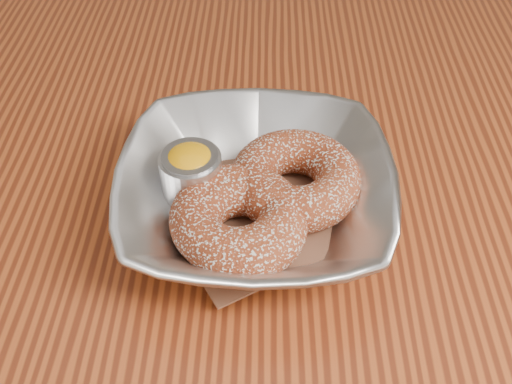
{
  "coord_description": "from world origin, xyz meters",
  "views": [
    {
      "loc": [
        -0.06,
        -0.38,
        1.12
      ],
      "look_at": [
        -0.07,
        -0.03,
        0.78
      ],
      "focal_mm": 42.0,
      "sensor_mm": 36.0,
      "label": 1
    }
  ],
  "objects_px": {
    "donut_extra": "(238,218)",
    "ramekin": "(191,174)",
    "donut_back": "(295,179)",
    "donut_front": "(242,225)",
    "table": "(326,260)",
    "serving_bowl": "(256,194)"
  },
  "relations": [
    {
      "from": "donut_extra",
      "to": "ramekin",
      "type": "xyz_separation_m",
      "value": [
        -0.04,
        0.04,
        0.01
      ]
    },
    {
      "from": "donut_back",
      "to": "donut_front",
      "type": "distance_m",
      "value": 0.07
    },
    {
      "from": "table",
      "to": "donut_extra",
      "type": "height_order",
      "value": "donut_extra"
    },
    {
      "from": "table",
      "to": "donut_extra",
      "type": "relative_size",
      "value": 11.18
    },
    {
      "from": "donut_back",
      "to": "donut_extra",
      "type": "xyz_separation_m",
      "value": [
        -0.05,
        -0.04,
        -0.0
      ]
    },
    {
      "from": "donut_front",
      "to": "donut_back",
      "type": "bearing_deg",
      "value": 49.9
    },
    {
      "from": "donut_front",
      "to": "ramekin",
      "type": "xyz_separation_m",
      "value": [
        -0.04,
        0.05,
        0.01
      ]
    },
    {
      "from": "donut_front",
      "to": "ramekin",
      "type": "relative_size",
      "value": 1.91
    },
    {
      "from": "donut_back",
      "to": "donut_front",
      "type": "relative_size",
      "value": 1.06
    },
    {
      "from": "table",
      "to": "serving_bowl",
      "type": "bearing_deg",
      "value": -154.27
    },
    {
      "from": "donut_front",
      "to": "donut_extra",
      "type": "xyz_separation_m",
      "value": [
        -0.0,
        0.01,
        0.0
      ]
    },
    {
      "from": "table",
      "to": "donut_back",
      "type": "distance_m",
      "value": 0.13
    },
    {
      "from": "donut_back",
      "to": "ramekin",
      "type": "relative_size",
      "value": 2.03
    },
    {
      "from": "donut_extra",
      "to": "ramekin",
      "type": "bearing_deg",
      "value": 134.08
    },
    {
      "from": "table",
      "to": "donut_back",
      "type": "relative_size",
      "value": 10.96
    },
    {
      "from": "serving_bowl",
      "to": "ramekin",
      "type": "height_order",
      "value": "ramekin"
    },
    {
      "from": "table",
      "to": "donut_extra",
      "type": "xyz_separation_m",
      "value": [
        -0.08,
        -0.06,
        0.13
      ]
    },
    {
      "from": "table",
      "to": "donut_back",
      "type": "xyz_separation_m",
      "value": [
        -0.04,
        -0.02,
        0.13
      ]
    },
    {
      "from": "donut_extra",
      "to": "ramekin",
      "type": "distance_m",
      "value": 0.06
    },
    {
      "from": "donut_front",
      "to": "donut_extra",
      "type": "distance_m",
      "value": 0.01
    },
    {
      "from": "donut_front",
      "to": "serving_bowl",
      "type": "bearing_deg",
      "value": 73.16
    },
    {
      "from": "table",
      "to": "donut_front",
      "type": "distance_m",
      "value": 0.16
    }
  ]
}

